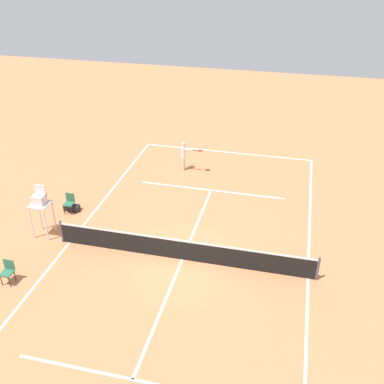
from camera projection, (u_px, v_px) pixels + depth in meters
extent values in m
plane|color=#D37A4C|center=(182.00, 259.00, 18.70)|extent=(60.00, 60.00, 0.00)
cube|color=white|center=(227.00, 152.00, 27.83)|extent=(10.11, 0.10, 0.01)
cube|color=white|center=(308.00, 278.00, 17.67)|extent=(0.10, 21.65, 0.01)
cube|color=white|center=(70.00, 242.00, 19.72)|extent=(0.10, 21.65, 0.01)
cube|color=white|center=(211.00, 190.00, 23.72)|extent=(7.58, 0.10, 0.01)
cube|color=white|center=(133.00, 379.00, 13.67)|extent=(7.58, 0.10, 0.01)
cube|color=white|center=(182.00, 259.00, 18.69)|extent=(0.10, 11.91, 0.01)
cylinder|color=#4C4C51|center=(318.00, 269.00, 17.34)|extent=(0.10, 0.10, 1.07)
cylinder|color=#4C4C51|center=(62.00, 231.00, 19.52)|extent=(0.10, 0.10, 1.07)
cube|color=black|center=(182.00, 251.00, 18.47)|extent=(10.71, 0.03, 0.91)
cube|color=white|center=(182.00, 241.00, 18.23)|extent=(10.71, 0.04, 0.06)
cylinder|color=beige|center=(184.00, 162.00, 25.69)|extent=(0.12, 0.12, 0.79)
cylinder|color=beige|center=(183.00, 164.00, 25.52)|extent=(0.12, 0.12, 0.79)
cylinder|color=white|center=(184.00, 152.00, 25.26)|extent=(0.28, 0.28, 0.61)
sphere|color=beige|center=(183.00, 144.00, 25.01)|extent=(0.22, 0.22, 0.22)
cylinder|color=beige|center=(184.00, 150.00, 25.40)|extent=(0.09, 0.09, 0.55)
cylinder|color=beige|center=(188.00, 150.00, 24.94)|extent=(0.55, 0.12, 0.09)
cylinder|color=black|center=(195.00, 150.00, 24.87)|extent=(0.26, 0.05, 0.04)
ellipsoid|color=red|center=(200.00, 151.00, 24.83)|extent=(0.34, 0.30, 0.04)
sphere|color=#CCE033|center=(154.00, 178.00, 24.83)|extent=(0.07, 0.07, 0.07)
cylinder|color=silver|center=(46.00, 225.00, 19.49)|extent=(0.07, 0.07, 1.55)
cylinder|color=silver|center=(32.00, 223.00, 19.64)|extent=(0.07, 0.07, 1.55)
cylinder|color=silver|center=(54.00, 217.00, 20.08)|extent=(0.07, 0.07, 1.55)
cylinder|color=silver|center=(40.00, 215.00, 20.23)|extent=(0.07, 0.07, 1.55)
cube|color=silver|center=(40.00, 204.00, 19.46)|extent=(0.80, 0.80, 0.06)
cube|color=silver|center=(39.00, 200.00, 19.35)|extent=(0.50, 0.44, 0.40)
cube|color=silver|center=(40.00, 190.00, 19.34)|extent=(0.50, 0.06, 0.50)
cylinder|color=#262626|center=(10.00, 282.00, 17.15)|extent=(0.04, 0.04, 0.45)
cylinder|color=#262626|center=(1.00, 281.00, 17.22)|extent=(0.04, 0.04, 0.45)
cylinder|color=#262626|center=(15.00, 276.00, 17.44)|extent=(0.04, 0.04, 0.45)
cylinder|color=#262626|center=(7.00, 275.00, 17.52)|extent=(0.04, 0.04, 0.45)
cube|color=#2D6B4C|center=(7.00, 273.00, 17.21)|extent=(0.44, 0.44, 0.06)
cube|color=#2D6B4C|center=(9.00, 264.00, 17.27)|extent=(0.44, 0.04, 0.44)
cylinder|color=#262626|center=(71.00, 211.00, 21.54)|extent=(0.04, 0.04, 0.45)
cylinder|color=#262626|center=(64.00, 210.00, 21.62)|extent=(0.04, 0.04, 0.45)
cylinder|color=#262626|center=(74.00, 207.00, 21.84)|extent=(0.04, 0.04, 0.45)
cylinder|color=#262626|center=(68.00, 206.00, 21.91)|extent=(0.04, 0.04, 0.45)
cube|color=#2D6B4C|center=(69.00, 204.00, 21.60)|extent=(0.44, 0.44, 0.06)
cube|color=#2D6B4C|center=(70.00, 197.00, 21.66)|extent=(0.44, 0.04, 0.44)
cube|color=black|center=(72.00, 208.00, 21.92)|extent=(0.76, 0.32, 0.30)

